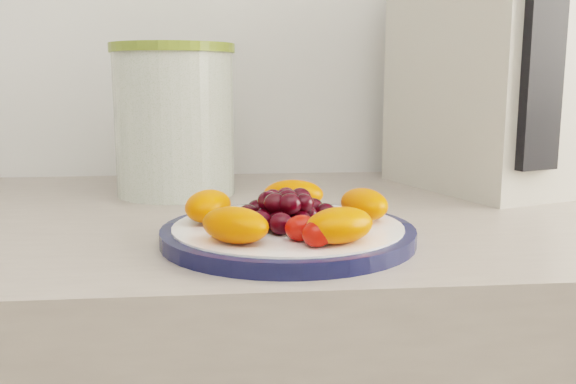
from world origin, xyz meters
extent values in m
cylinder|color=#101335|center=(-0.06, 1.05, 0.91)|extent=(0.25, 0.25, 0.01)
cylinder|color=white|center=(-0.06, 1.05, 0.91)|extent=(0.23, 0.23, 0.02)
cylinder|color=#3A5719|center=(-0.18, 1.32, 1.00)|extent=(0.18, 0.18, 0.19)
cylinder|color=olive|center=(-0.18, 1.32, 1.10)|extent=(0.19, 0.19, 0.01)
cube|color=beige|center=(0.26, 1.33, 1.07)|extent=(0.27, 0.31, 0.33)
cube|color=black|center=(0.26, 1.19, 1.07)|extent=(0.06, 0.04, 0.25)
ellipsoid|color=#FE4700|center=(0.02, 1.07, 0.93)|extent=(0.06, 0.07, 0.03)
ellipsoid|color=#FE4700|center=(-0.04, 1.13, 0.93)|extent=(0.07, 0.05, 0.03)
ellipsoid|color=#FE4700|center=(-0.14, 1.07, 0.93)|extent=(0.06, 0.08, 0.03)
ellipsoid|color=#FE4700|center=(-0.11, 0.99, 0.93)|extent=(0.08, 0.08, 0.03)
ellipsoid|color=#FE4700|center=(-0.02, 0.98, 0.93)|extent=(0.08, 0.07, 0.03)
ellipsoid|color=black|center=(-0.06, 1.05, 0.93)|extent=(0.02, 0.02, 0.02)
ellipsoid|color=black|center=(-0.04, 1.05, 0.93)|extent=(0.02, 0.02, 0.02)
ellipsoid|color=black|center=(-0.05, 1.07, 0.93)|extent=(0.02, 0.02, 0.02)
ellipsoid|color=black|center=(-0.07, 1.07, 0.93)|extent=(0.02, 0.02, 0.02)
ellipsoid|color=black|center=(-0.08, 1.05, 0.93)|extent=(0.02, 0.02, 0.02)
ellipsoid|color=black|center=(-0.07, 1.03, 0.93)|extent=(0.02, 0.02, 0.02)
ellipsoid|color=black|center=(-0.05, 1.03, 0.93)|extent=(0.02, 0.02, 0.02)
ellipsoid|color=black|center=(-0.02, 1.06, 0.93)|extent=(0.02, 0.02, 0.02)
ellipsoid|color=black|center=(-0.03, 1.08, 0.93)|extent=(0.02, 0.02, 0.02)
ellipsoid|color=black|center=(-0.05, 1.09, 0.93)|extent=(0.02, 0.02, 0.02)
ellipsoid|color=black|center=(-0.07, 1.09, 0.93)|extent=(0.02, 0.02, 0.02)
ellipsoid|color=black|center=(-0.09, 1.08, 0.93)|extent=(0.02, 0.02, 0.02)
ellipsoid|color=black|center=(-0.10, 1.06, 0.93)|extent=(0.02, 0.02, 0.02)
ellipsoid|color=black|center=(-0.10, 1.04, 0.93)|extent=(0.02, 0.02, 0.02)
ellipsoid|color=black|center=(-0.09, 1.02, 0.93)|extent=(0.02, 0.02, 0.02)
ellipsoid|color=black|center=(-0.07, 1.01, 0.93)|extent=(0.02, 0.02, 0.02)
ellipsoid|color=black|center=(-0.06, 1.05, 0.94)|extent=(0.02, 0.02, 0.02)
ellipsoid|color=black|center=(-0.04, 1.06, 0.94)|extent=(0.02, 0.02, 0.02)
ellipsoid|color=black|center=(-0.06, 1.07, 0.94)|extent=(0.02, 0.02, 0.02)
ellipsoid|color=black|center=(-0.07, 1.06, 0.94)|extent=(0.02, 0.02, 0.02)
ellipsoid|color=black|center=(-0.08, 1.05, 0.94)|extent=(0.02, 0.02, 0.02)
ellipsoid|color=black|center=(-0.07, 1.03, 0.94)|extent=(0.02, 0.02, 0.02)
ellipsoid|color=black|center=(-0.06, 1.03, 0.94)|extent=(0.02, 0.02, 0.02)
ellipsoid|color=black|center=(-0.04, 1.03, 0.94)|extent=(0.02, 0.02, 0.02)
ellipsoid|color=red|center=(-0.05, 0.99, 0.93)|extent=(0.03, 0.03, 0.02)
ellipsoid|color=red|center=(-0.03, 0.99, 0.93)|extent=(0.04, 0.03, 0.02)
ellipsoid|color=red|center=(-0.04, 0.97, 0.93)|extent=(0.04, 0.04, 0.02)
camera|label=1|loc=(-0.12, 0.44, 1.06)|focal=40.00mm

